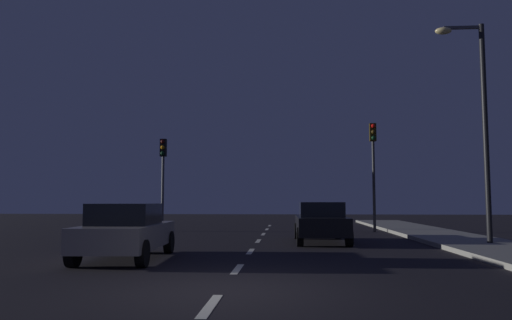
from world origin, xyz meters
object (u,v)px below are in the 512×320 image
Objects in this scene: car_stopped_ahead at (321,222)px; street_lamp_right at (478,113)px; traffic_signal_left at (163,166)px; car_adjacent_lane at (127,231)px; traffic_signal_right at (373,156)px.

street_lamp_right is (5.23, -1.43, 3.75)m from car_stopped_ahead.
traffic_signal_left is 0.62× the size of street_lamp_right.
car_adjacent_lane is at bearing -159.03° from street_lamp_right.
car_stopped_ahead is 7.73m from car_adjacent_lane.
car_stopped_ahead is 0.58× the size of street_lamp_right.
traffic_signal_left is 14.94m from street_lamp_right.
street_lamp_right is at bearing -73.98° from traffic_signal_right.
street_lamp_right reaches higher than traffic_signal_right.
traffic_signal_left is 10.10m from car_stopped_ahead.
car_stopped_ahead is 6.59m from street_lamp_right.
street_lamp_right reaches higher than car_stopped_ahead.
street_lamp_right reaches higher than traffic_signal_left.
traffic_signal_right is at bearing 106.02° from street_lamp_right.
car_stopped_ahead is at bearing -39.20° from traffic_signal_left.
traffic_signal_left reaches higher than car_adjacent_lane.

